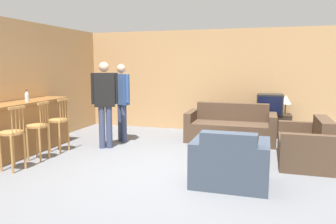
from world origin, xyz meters
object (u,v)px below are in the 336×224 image
object	(u,v)px
tv_unit	(269,125)
table_lamp	(286,100)
bar_chair_near	(12,137)
couch_far	(231,128)
loveseat_right	(306,147)
person_by_counter	(105,99)
armchair_near	(230,164)
book_on_table	(238,135)
bottle	(27,96)
bar_chair_far	(59,124)
tv	(270,104)
bar_chair_mid	(38,130)
person_by_window	(122,98)
coffee_table	(232,139)

from	to	relation	value
tv_unit	table_lamp	xyz separation A→B (m)	(0.35, 0.00, 0.61)
bar_chair_near	couch_far	bearing A→B (deg)	44.53
loveseat_right	person_by_counter	world-z (taller)	person_by_counter
couch_far	armchair_near	xyz separation A→B (m)	(0.29, -2.75, 0.00)
armchair_near	book_on_table	size ratio (longest dim) A/B	4.54
loveseat_right	bottle	world-z (taller)	bottle
tv_unit	couch_far	bearing A→B (deg)	-136.32
person_by_counter	book_on_table	bearing A→B (deg)	1.91
bar_chair_near	bar_chair_far	distance (m)	1.25
armchair_near	bottle	xyz separation A→B (m)	(-3.95, 0.62, 0.81)
tv	table_lamp	bearing A→B (deg)	0.49
bar_chair_mid	bottle	distance (m)	0.84
couch_far	tv_unit	world-z (taller)	couch_far
bar_chair_mid	person_by_window	world-z (taller)	person_by_window
bar_chair_mid	person_by_counter	bearing A→B (deg)	56.12
tv_unit	person_by_counter	size ratio (longest dim) A/B	0.57
loveseat_right	person_by_window	size ratio (longest dim) A/B	0.79
bar_chair_mid	person_by_counter	size ratio (longest dim) A/B	0.60
tv	bar_chair_mid	bearing A→B (deg)	-140.63
bar_chair_far	book_on_table	bearing A→B (deg)	9.81
armchair_near	table_lamp	size ratio (longest dim) A/B	2.36
tv_unit	table_lamp	distance (m)	0.70
coffee_table	tv	bearing A→B (deg)	73.00
coffee_table	armchair_near	bearing A→B (deg)	-84.82
bar_chair_mid	tv_unit	distance (m)	5.17
loveseat_right	book_on_table	world-z (taller)	loveseat_right
armchair_near	person_by_window	bearing A→B (deg)	142.61
coffee_table	person_by_counter	world-z (taller)	person_by_counter
bar_chair_near	armchair_near	xyz separation A→B (m)	(3.45, 0.37, -0.24)
bottle	tv	bearing A→B (deg)	32.99
person_by_counter	coffee_table	bearing A→B (deg)	-0.34
bar_chair_mid	person_by_window	xyz separation A→B (m)	(0.85, 1.73, 0.44)
couch_far	tv_unit	size ratio (longest dim) A/B	1.94
bar_chair_far	tv_unit	distance (m)	4.80
bar_chair_near	tv	distance (m)	5.58
bar_chair_near	tv_unit	bearing A→B (deg)	44.36
bar_chair_far	person_by_window	bearing A→B (deg)	52.43
armchair_near	person_by_window	world-z (taller)	person_by_window
coffee_table	person_by_counter	size ratio (longest dim) A/B	0.50
book_on_table	person_by_window	xyz separation A→B (m)	(-2.58, 0.51, 0.56)
book_on_table	armchair_near	bearing A→B (deg)	-89.11
book_on_table	table_lamp	distance (m)	2.30
book_on_table	person_by_counter	size ratio (longest dim) A/B	0.13
bar_chair_far	loveseat_right	size ratio (longest dim) A/B	0.78
loveseat_right	bar_chair_far	bearing A→B (deg)	-173.32
couch_far	coffee_table	distance (m)	1.39
coffee_table	person_by_counter	bearing A→B (deg)	179.66
couch_far	armchair_near	size ratio (longest dim) A/B	1.82
bar_chair_near	bar_chair_mid	xyz separation A→B (m)	(0.00, 0.62, 0.00)
couch_far	tv	xyz separation A→B (m)	(0.83, 0.79, 0.48)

